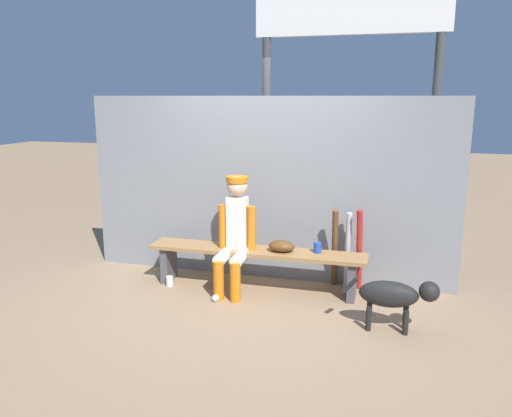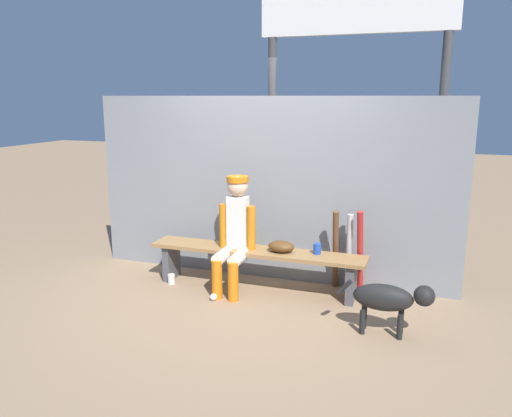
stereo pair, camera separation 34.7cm
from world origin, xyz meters
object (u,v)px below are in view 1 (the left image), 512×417
object	(u,v)px
baseball	(215,298)
cup_on_ground	(170,281)
bat_wood_dark	(335,248)
bat_aluminum_red	(359,250)
scoreboard	(355,28)
cup_on_bench	(318,248)
dugout_bench	(256,258)
dog	(395,295)
bat_aluminum_silver	(348,251)
player_seated	(235,231)
baseball_glove	(282,246)

from	to	relation	value
baseball	cup_on_ground	size ratio (longest dim) A/B	0.67
bat_wood_dark	baseball	xyz separation A→B (m)	(-1.12, -0.72, -0.41)
bat_aluminum_red	cup_on_ground	distance (m)	2.10
scoreboard	cup_on_bench	bearing A→B (deg)	-103.12
dugout_bench	bat_aluminum_red	size ratio (longest dim) A/B	2.56
dugout_bench	dog	world-z (taller)	dog
cup_on_ground	bat_wood_dark	bearing A→B (deg)	13.86
bat_wood_dark	scoreboard	xyz separation A→B (m)	(0.07, 0.74, 2.35)
baseball	scoreboard	xyz separation A→B (m)	(1.19, 1.46, 2.76)
cup_on_ground	cup_on_bench	xyz separation A→B (m)	(1.60, 0.22, 0.45)
scoreboard	baseball	bearing A→B (deg)	-129.15
bat_aluminum_red	bat_aluminum_silver	bearing A→B (deg)	157.13
player_seated	baseball	world-z (taller)	player_seated
cup_on_ground	cup_on_bench	size ratio (longest dim) A/B	1.00
dugout_bench	scoreboard	size ratio (longest dim) A/B	0.60
cup_on_ground	dugout_bench	bearing A→B (deg)	9.76
bat_wood_dark	baseball	distance (m)	1.39
dugout_bench	baseball_glove	distance (m)	0.32
baseball	dog	world-z (taller)	dog
bat_wood_dark	dog	size ratio (longest dim) A/B	1.07
dugout_bench	baseball_glove	bearing A→B (deg)	0.00
bat_wood_dark	bat_aluminum_red	xyz separation A→B (m)	(0.26, -0.03, 0.01)
player_seated	dog	distance (m)	1.77
baseball	bat_aluminum_red	bearing A→B (deg)	26.25
player_seated	bat_wood_dark	world-z (taller)	player_seated
dugout_bench	cup_on_ground	distance (m)	1.01
dugout_bench	cup_on_ground	size ratio (longest dim) A/B	21.44
dog	dugout_bench	bearing A→B (deg)	156.34
bat_wood_dark	cup_on_ground	size ratio (longest dim) A/B	8.22
player_seated	baseball_glove	world-z (taller)	player_seated
player_seated	cup_on_bench	size ratio (longest dim) A/B	11.24
player_seated	baseball_glove	distance (m)	0.52
dugout_bench	cup_on_bench	size ratio (longest dim) A/B	21.44
baseball_glove	dog	distance (m)	1.34
baseball_glove	dugout_bench	bearing A→B (deg)	180.00
player_seated	baseball	bearing A→B (deg)	-107.00
dugout_bench	bat_aluminum_silver	world-z (taller)	bat_aluminum_silver
bat_wood_dark	bat_aluminum_silver	bearing A→B (deg)	7.63
bat_aluminum_silver	dugout_bench	bearing A→B (deg)	-163.05
bat_wood_dark	scoreboard	world-z (taller)	scoreboard
baseball_glove	bat_aluminum_red	distance (m)	0.83
bat_aluminum_silver	dog	bearing A→B (deg)	-61.50
baseball	cup_on_ground	bearing A→B (deg)	156.11
bat_wood_dark	baseball	world-z (taller)	bat_wood_dark
bat_aluminum_silver	baseball	world-z (taller)	bat_aluminum_silver
bat_aluminum_red	cup_on_ground	world-z (taller)	bat_aluminum_red
player_seated	scoreboard	xyz separation A→B (m)	(1.08, 1.12, 2.13)
player_seated	bat_wood_dark	xyz separation A→B (m)	(1.02, 0.38, -0.22)
baseball_glove	bat_aluminum_red	xyz separation A→B (m)	(0.79, 0.24, -0.05)
cup_on_ground	scoreboard	xyz separation A→B (m)	(1.82, 1.17, 2.74)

